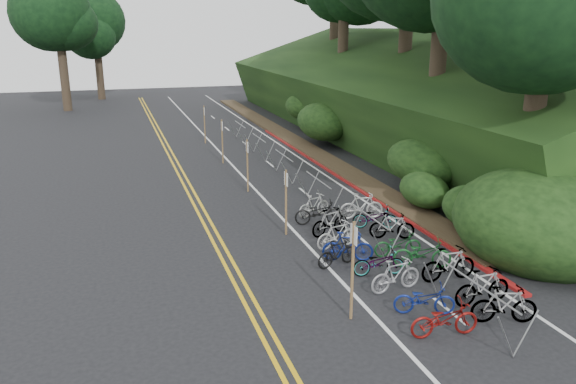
# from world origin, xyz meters

# --- Properties ---
(ground) EXTENTS (120.00, 120.00, 0.00)m
(ground) POSITION_xyz_m (0.00, 0.00, 0.00)
(ground) COLOR black
(ground) RESTS_ON ground
(road_markings) EXTENTS (7.47, 80.00, 0.01)m
(road_markings) POSITION_xyz_m (0.63, 10.10, 0.00)
(road_markings) COLOR gold
(road_markings) RESTS_ON ground
(red_curb) EXTENTS (0.25, 28.00, 0.10)m
(red_curb) POSITION_xyz_m (5.70, 12.00, 0.05)
(red_curb) COLOR maroon
(red_curb) RESTS_ON ground
(embankment) EXTENTS (14.30, 48.14, 9.11)m
(embankment) POSITION_xyz_m (12.96, 19.04, 2.57)
(embankment) COLOR black
(embankment) RESTS_ON ground
(bike_rack_front) EXTENTS (1.15, 3.40, 1.19)m
(bike_rack_front) POSITION_xyz_m (3.25, -2.80, 0.89)
(bike_rack_front) COLOR gray
(bike_rack_front) RESTS_ON ground
(bike_racks_rest) EXTENTS (1.14, 23.00, 1.17)m
(bike_racks_rest) POSITION_xyz_m (3.00, 13.00, 0.85)
(bike_racks_rest) COLOR gray
(bike_racks_rest) RESTS_ON ground
(signpost_near) EXTENTS (0.08, 0.40, 2.74)m
(signpost_near) POSITION_xyz_m (0.35, -1.55, 1.56)
(signpost_near) COLOR brown
(signpost_near) RESTS_ON ground
(signposts_rest) EXTENTS (0.08, 18.40, 2.50)m
(signposts_rest) POSITION_xyz_m (0.60, 14.00, 1.43)
(signposts_rest) COLOR brown
(signposts_rest) RESTS_ON ground
(bike_front) EXTENTS (0.82, 1.60, 0.93)m
(bike_front) POSITION_xyz_m (1.32, 1.74, 0.46)
(bike_front) COLOR black
(bike_front) RESTS_ON ground
(bike_valet) EXTENTS (3.39, 11.45, 1.10)m
(bike_valet) POSITION_xyz_m (3.07, 1.61, 0.49)
(bike_valet) COLOR maroon
(bike_valet) RESTS_ON ground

